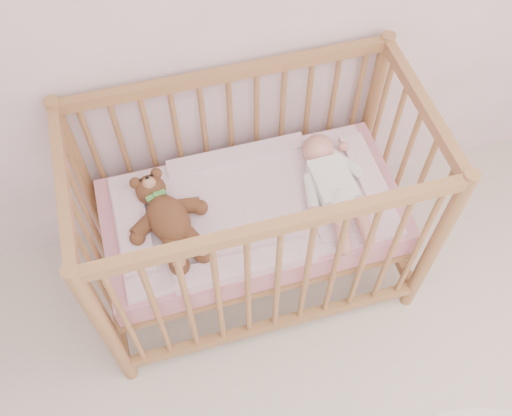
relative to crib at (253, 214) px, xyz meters
name	(u,v)px	position (x,y,z in m)	size (l,w,h in m)	color
crib	(253,214)	(0.00, 0.00, 0.00)	(1.36, 0.76, 1.00)	#AD6F49
mattress	(253,216)	(0.00, 0.00, -0.01)	(1.22, 0.62, 0.13)	pink
blanket	(253,206)	(0.00, 0.00, 0.06)	(1.10, 0.58, 0.06)	#F7AAC6
baby	(332,182)	(0.33, -0.02, 0.14)	(0.28, 0.58, 0.14)	white
teddy_bear	(168,218)	(-0.34, -0.02, 0.15)	(0.34, 0.49, 0.13)	brown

